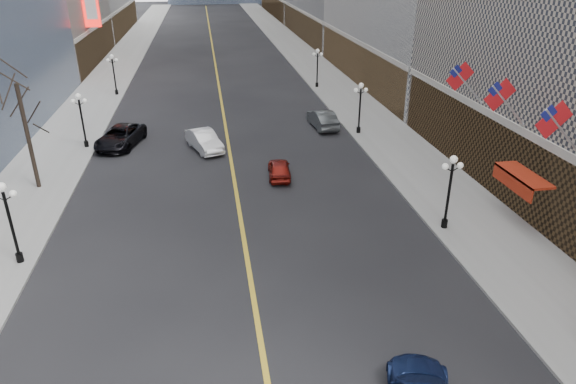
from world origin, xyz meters
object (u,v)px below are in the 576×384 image
object	(u,v)px
car_nb_far	(120,136)
car_sb_mid	(279,169)
streetlamp_east_3	(317,64)
streetlamp_west_1	(9,215)
streetlamp_east_1	(450,185)
streetlamp_east_2	(360,103)
car_nb_mid	(204,141)
car_sb_far	(322,119)
streetlamp_west_2	(81,115)
streetlamp_west_3	(114,70)

from	to	relation	value
car_nb_far	car_sb_mid	world-z (taller)	car_nb_far
streetlamp_east_3	streetlamp_west_1	xyz separation A→B (m)	(-23.60, -36.00, 0.00)
streetlamp_east_1	car_sb_mid	distance (m)	12.82
streetlamp_east_2	car_sb_mid	size ratio (longest dim) A/B	1.15
streetlamp_east_1	car_nb_mid	bearing A→B (deg)	130.71
streetlamp_east_2	car_sb_far	size ratio (longest dim) A/B	0.89
streetlamp_east_3	streetlamp_west_1	bearing A→B (deg)	-123.25
streetlamp_east_1	streetlamp_east_2	distance (m)	18.00
car_nb_far	streetlamp_west_1	bearing A→B (deg)	-84.15
streetlamp_west_2	car_sb_mid	world-z (taller)	streetlamp_west_2
streetlamp_west_1	streetlamp_west_2	xyz separation A→B (m)	(0.00, 18.00, 0.00)
streetlamp_west_1	car_sb_mid	xyz separation A→B (m)	(15.10, 9.34, -2.23)
streetlamp_west_2	car_nb_far	size ratio (longest dim) A/B	0.75
streetlamp_west_1	streetlamp_west_2	distance (m)	18.00
streetlamp_east_2	streetlamp_west_1	distance (m)	29.68
streetlamp_west_1	streetlamp_west_2	world-z (taller)	same
streetlamp_east_1	streetlamp_west_1	distance (m)	23.60
streetlamp_east_2	car_nb_mid	world-z (taller)	streetlamp_east_2
streetlamp_east_1	streetlamp_east_2	size ratio (longest dim) A/B	1.00
streetlamp_east_3	streetlamp_east_1	bearing A→B (deg)	-90.00
streetlamp_east_2	streetlamp_east_3	size ratio (longest dim) A/B	1.00
streetlamp_east_1	streetlamp_west_1	size ratio (longest dim) A/B	1.00
streetlamp_east_1	streetlamp_east_2	world-z (taller)	same
streetlamp_east_3	car_nb_mid	distance (m)	24.36
streetlamp_west_1	streetlamp_east_1	bearing A→B (deg)	0.00
streetlamp_east_1	streetlamp_east_3	distance (m)	36.00
streetlamp_east_1	streetlamp_east_3	bearing A→B (deg)	90.00
streetlamp_east_1	streetlamp_west_3	world-z (taller)	same
streetlamp_west_2	streetlamp_east_2	bearing A→B (deg)	0.00
streetlamp_west_1	car_nb_far	distance (m)	18.49
car_sb_mid	car_sb_far	size ratio (longest dim) A/B	0.77
car_sb_mid	streetlamp_west_3	bearing A→B (deg)	-55.23
streetlamp_east_3	car_sb_mid	xyz separation A→B (m)	(-8.50, -26.66, -2.23)
streetlamp_east_1	streetlamp_east_2	bearing A→B (deg)	90.00
streetlamp_east_2	streetlamp_west_1	size ratio (longest dim) A/B	1.00
streetlamp_east_2	streetlamp_east_3	bearing A→B (deg)	90.00
car_nb_mid	car_nb_far	size ratio (longest dim) A/B	0.82
streetlamp_east_3	car_nb_mid	world-z (taller)	streetlamp_east_3
streetlamp_east_3	streetlamp_west_1	distance (m)	43.05
streetlamp_east_2	car_nb_far	size ratio (longest dim) A/B	0.75
streetlamp_west_1	streetlamp_west_3	size ratio (longest dim) A/B	1.00
streetlamp_west_1	car_sb_mid	world-z (taller)	streetlamp_west_1
streetlamp_west_3	car_nb_far	world-z (taller)	streetlamp_west_3
streetlamp_east_2	streetlamp_west_2	world-z (taller)	same
streetlamp_east_3	streetlamp_west_3	distance (m)	23.60
car_nb_mid	car_sb_far	distance (m)	11.86
streetlamp_east_3	car_sb_far	bearing A→B (deg)	-100.21
streetlamp_west_3	streetlamp_east_1	bearing A→B (deg)	-56.75
car_nb_far	car_sb_mid	xyz separation A→B (m)	(12.30, -8.82, -0.17)
car_nb_far	streetlamp_west_2	bearing A→B (deg)	-162.11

